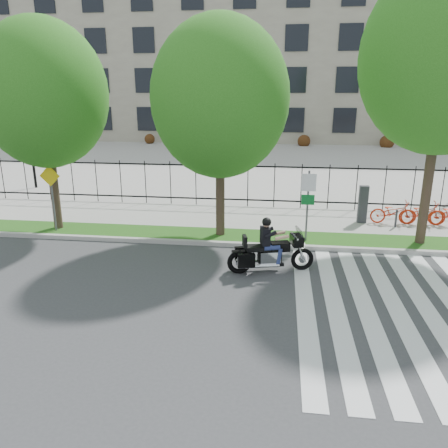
# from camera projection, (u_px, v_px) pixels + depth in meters

# --- Properties ---
(ground) EXTENTS (120.00, 120.00, 0.00)m
(ground) POSITION_uv_depth(u_px,v_px,m) (220.00, 299.00, 11.41)
(ground) COLOR #38383B
(ground) RESTS_ON ground
(curb) EXTENTS (60.00, 0.20, 0.15)m
(curb) POSITION_uv_depth(u_px,v_px,m) (236.00, 244.00, 15.28)
(curb) COLOR #A5A29B
(curb) RESTS_ON ground
(grass_verge) EXTENTS (60.00, 1.50, 0.15)m
(grass_verge) POSITION_uv_depth(u_px,v_px,m) (238.00, 237.00, 16.08)
(grass_verge) COLOR #205214
(grass_verge) RESTS_ON ground
(sidewalk) EXTENTS (60.00, 3.50, 0.15)m
(sidewalk) POSITION_uv_depth(u_px,v_px,m) (244.00, 218.00, 18.46)
(sidewalk) COLOR #9C9992
(sidewalk) RESTS_ON ground
(plaza) EXTENTS (80.00, 34.00, 0.10)m
(plaza) POSITION_uv_depth(u_px,v_px,m) (263.00, 159.00, 35.11)
(plaza) COLOR #9C9992
(plaza) RESTS_ON ground
(crosswalk_stripes) EXTENTS (5.70, 8.00, 0.01)m
(crosswalk_stripes) POSITION_uv_depth(u_px,v_px,m) (412.00, 310.00, 10.81)
(crosswalk_stripes) COLOR silver
(crosswalk_stripes) RESTS_ON ground
(iron_fence) EXTENTS (30.00, 0.06, 2.00)m
(iron_fence) POSITION_uv_depth(u_px,v_px,m) (248.00, 185.00, 19.80)
(iron_fence) COLOR black
(iron_fence) RESTS_ON sidewalk
(office_building) EXTENTS (60.00, 21.90, 20.15)m
(office_building) POSITION_uv_depth(u_px,v_px,m) (273.00, 49.00, 51.13)
(office_building) COLOR gray
(office_building) RESTS_ON ground
(lamp_post_left) EXTENTS (1.06, 0.70, 4.25)m
(lamp_post_left) POSITION_uv_depth(u_px,v_px,m) (29.00, 131.00, 23.35)
(lamp_post_left) COLOR black
(lamp_post_left) RESTS_ON ground
(street_tree_0) EXTENTS (4.56, 4.56, 7.59)m
(street_tree_0) POSITION_uv_depth(u_px,v_px,m) (44.00, 94.00, 15.49)
(street_tree_0) COLOR #38281E
(street_tree_0) RESTS_ON grass_verge
(street_tree_1) EXTENTS (4.71, 4.71, 7.55)m
(street_tree_1) POSITION_uv_depth(u_px,v_px,m) (220.00, 98.00, 14.74)
(street_tree_1) COLOR #38281E
(street_tree_1) RESTS_ON grass_verge
(street_tree_2) EXTENTS (5.24, 5.24, 9.08)m
(street_tree_2) POSITION_uv_depth(u_px,v_px,m) (445.00, 58.00, 13.51)
(street_tree_2) COLOR #38281E
(street_tree_2) RESTS_ON grass_verge
(sign_pole_regulatory) EXTENTS (0.50, 0.09, 2.50)m
(sign_pole_regulatory) POSITION_uv_depth(u_px,v_px,m) (308.00, 197.00, 14.95)
(sign_pole_regulatory) COLOR #59595B
(sign_pole_regulatory) RESTS_ON grass_verge
(sign_pole_warning) EXTENTS (0.78, 0.09, 2.49)m
(sign_pole_warning) POSITION_uv_depth(u_px,v_px,m) (52.00, 189.00, 16.11)
(sign_pole_warning) COLOR #59595B
(sign_pole_warning) RESTS_ON grass_verge
(motorcycle_rider) EXTENTS (2.60, 1.14, 2.04)m
(motorcycle_rider) POSITION_uv_depth(u_px,v_px,m) (271.00, 250.00, 12.98)
(motorcycle_rider) COLOR black
(motorcycle_rider) RESTS_ON ground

